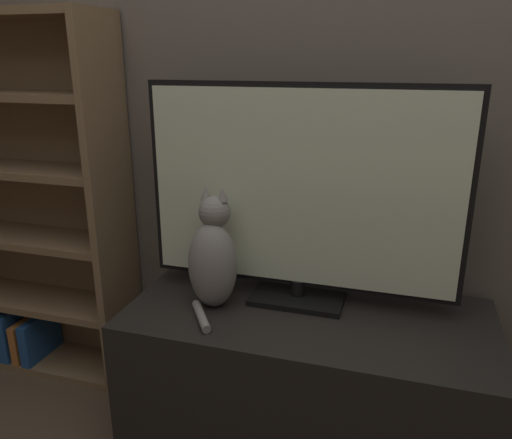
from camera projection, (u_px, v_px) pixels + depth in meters
wall_back at (334, 60)px, 1.69m from camera, size 4.80×0.05×2.60m
tv_stand at (305, 379)px, 1.72m from camera, size 1.20×0.56×0.51m
tv at (301, 195)px, 1.62m from camera, size 1.04×0.19×0.73m
cat at (213, 258)px, 1.65m from camera, size 0.17×0.27×0.41m
bookshelf at (28, 217)px, 2.11m from camera, size 0.86×0.28×1.47m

